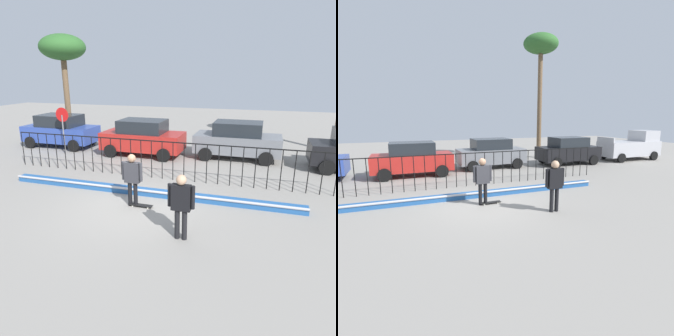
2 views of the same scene
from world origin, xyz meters
The scene contains 11 objects.
ground_plane centered at (0.00, 0.00, 0.00)m, with size 60.00×60.00×0.00m, color gray.
bowl_coping_ledge centered at (0.00, 1.07, 0.12)m, with size 11.00×0.40×0.27m.
perimeter_fence centered at (0.00, 2.99, 1.01)m, with size 14.04×0.04×1.61m.
skateboarder centered at (-0.05, 0.05, 1.07)m, with size 0.72×0.27×1.78m.
skateboard centered at (0.24, 0.02, 0.06)m, with size 0.80×0.20×0.07m.
camera_operator centered at (2.04, -1.59, 1.09)m, with size 0.73×0.27×1.81m.
parked_car_blue centered at (-7.67, 6.90, 0.97)m, with size 4.30×2.12×1.90m.
parked_car_red centered at (-2.22, 6.42, 0.97)m, with size 4.30×2.12×1.90m.
parked_car_gray centered at (2.65, 7.20, 0.97)m, with size 4.30×2.12×1.90m.
stop_sign centered at (-6.45, 5.47, 1.62)m, with size 0.76×0.07×2.50m.
palm_tree_short centered at (-8.57, 9.12, 5.63)m, with size 2.87×2.87×6.57m.
Camera 1 is at (3.97, -8.88, 4.29)m, focal length 33.60 mm.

